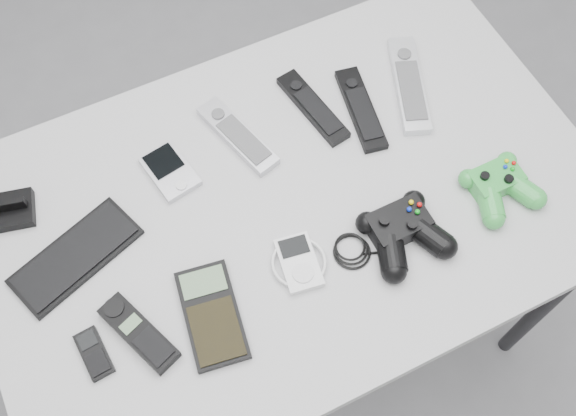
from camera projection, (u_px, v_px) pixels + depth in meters
name	position (u px, v px, depth m)	size (l,w,h in m)	color
floor	(283.00, 317.00, 2.04)	(3.50, 3.50, 0.00)	slate
desk	(290.00, 216.00, 1.37)	(1.21, 0.78, 0.81)	#A8A8AB
pda_keyboard	(76.00, 256.00, 1.25)	(0.24, 0.10, 0.02)	black
dock_bracket	(8.00, 208.00, 1.27)	(0.09, 0.08, 0.05)	black
pda	(170.00, 171.00, 1.33)	(0.08, 0.12, 0.02)	#B3B2BA
remote_silver_a	(237.00, 135.00, 1.36)	(0.05, 0.21, 0.02)	#B3B2BA
remote_black_a	(313.00, 107.00, 1.40)	(0.05, 0.20, 0.02)	black
remote_black_b	(361.00, 109.00, 1.40)	(0.05, 0.21, 0.02)	black
remote_silver_b	(409.00, 84.00, 1.42)	(0.06, 0.24, 0.02)	silver
mobile_phone	(94.00, 353.00, 1.16)	(0.04, 0.09, 0.02)	black
cordless_handset	(139.00, 333.00, 1.17)	(0.05, 0.16, 0.03)	black
calculator	(212.00, 315.00, 1.19)	(0.10, 0.19, 0.02)	black
mp3_player	(299.00, 263.00, 1.24)	(0.10, 0.11, 0.02)	silver
controller_black	(403.00, 230.00, 1.25)	(0.27, 0.17, 0.05)	black
controller_green	(500.00, 185.00, 1.30)	(0.14, 0.15, 0.05)	#24852D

